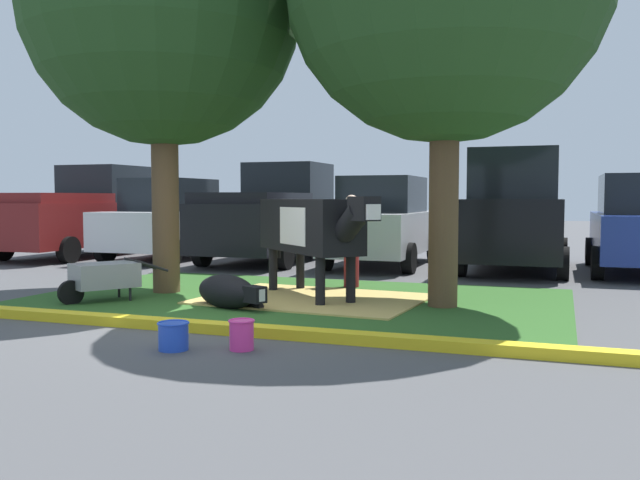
{
  "coord_description": "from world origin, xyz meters",
  "views": [
    {
      "loc": [
        4.23,
        -7.55,
        1.55
      ],
      "look_at": [
        0.72,
        2.21,
        0.9
      ],
      "focal_mm": 37.96,
      "sensor_mm": 36.0,
      "label": 1
    }
  ],
  "objects": [
    {
      "name": "ground_plane",
      "position": [
        0.0,
        0.0,
        0.0
      ],
      "size": [
        80.0,
        80.0,
        0.0
      ],
      "primitive_type": "plane",
      "color": "#4C4C4F"
    },
    {
      "name": "hatchback_white",
      "position": [
        -5.07,
        7.17,
        0.98
      ],
      "size": [
        2.04,
        4.41,
        2.02
      ],
      "color": "silver",
      "rests_on": "ground"
    },
    {
      "name": "shade_tree_left",
      "position": [
        -1.82,
        1.89,
        4.56
      ],
      "size": [
        4.41,
        4.41,
        6.79
      ],
      "color": "brown",
      "rests_on": "ground"
    },
    {
      "name": "hay_bedding",
      "position": [
        0.72,
        1.91,
        0.03
      ],
      "size": [
        3.38,
        2.65,
        0.04
      ],
      "primitive_type": "cube",
      "rotation": [
        0.0,
        0.0,
        -0.08
      ],
      "color": "tan",
      "rests_on": "ground"
    },
    {
      "name": "person_handler",
      "position": [
        0.83,
        3.49,
        0.86
      ],
      "size": [
        0.51,
        0.34,
        1.6
      ],
      "color": "maroon",
      "rests_on": "ground"
    },
    {
      "name": "suv_black",
      "position": [
        3.29,
        7.33,
        1.27
      ],
      "size": [
        2.14,
        4.61,
        2.52
      ],
      "color": "black",
      "rests_on": "ground"
    },
    {
      "name": "pickup_truck_maroon",
      "position": [
        -7.73,
        7.22,
        1.11
      ],
      "size": [
        2.25,
        5.41,
        2.42
      ],
      "color": "maroon",
      "rests_on": "ground"
    },
    {
      "name": "wheelbarrow",
      "position": [
        -2.17,
        0.73,
        0.39
      ],
      "size": [
        1.19,
        1.5,
        0.63
      ],
      "color": "gray",
      "rests_on": "ground"
    },
    {
      "name": "calf_lying",
      "position": [
        -0.14,
        0.82,
        0.24
      ],
      "size": [
        1.32,
        0.88,
        0.48
      ],
      "color": "black",
      "rests_on": "ground"
    },
    {
      "name": "curb_yellow",
      "position": [
        0.41,
        -0.73,
        0.06
      ],
      "size": [
        9.18,
        0.24,
        0.12
      ],
      "primitive_type": "cube",
      "color": "yellow",
      "rests_on": "ground"
    },
    {
      "name": "cow_holstein",
      "position": [
        0.66,
        2.03,
        1.11
      ],
      "size": [
        2.52,
        2.44,
        1.57
      ],
      "color": "black",
      "rests_on": "ground"
    },
    {
      "name": "bucket_blue",
      "position": [
        0.52,
        -1.65,
        0.15
      ],
      "size": [
        0.33,
        0.33,
        0.29
      ],
      "color": "blue",
      "rests_on": "ground"
    },
    {
      "name": "grass_island",
      "position": [
        0.41,
        1.91,
        0.01
      ],
      "size": [
        7.98,
        4.98,
        0.02
      ],
      "primitive_type": "cube",
      "color": "#2D5B23",
      "rests_on": "ground"
    },
    {
      "name": "sedan_silver",
      "position": [
        0.39,
        7.35,
        0.98
      ],
      "size": [
        2.04,
        4.41,
        2.02
      ],
      "color": "silver",
      "rests_on": "ground"
    },
    {
      "name": "bucket_pink",
      "position": [
        1.17,
        -1.41,
        0.16
      ],
      "size": [
        0.27,
        0.27,
        0.31
      ],
      "color": "#EA3893",
      "rests_on": "ground"
    },
    {
      "name": "pickup_truck_black",
      "position": [
        -2.39,
        7.64,
        1.11
      ],
      "size": [
        2.25,
        5.41,
        2.42
      ],
      "color": "black",
      "rests_on": "ground"
    }
  ]
}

